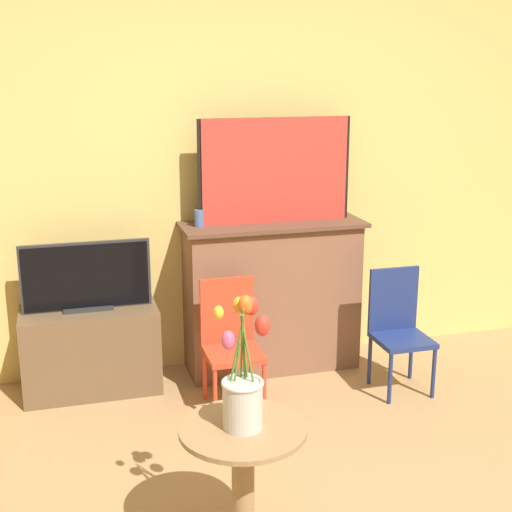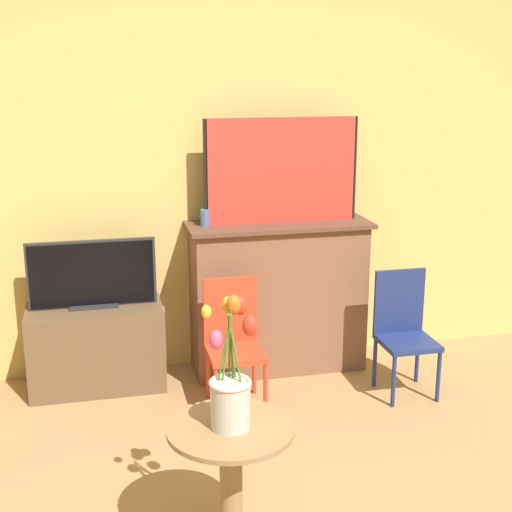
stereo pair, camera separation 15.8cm
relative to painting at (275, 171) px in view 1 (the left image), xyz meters
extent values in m
cube|color=#E0BC66|center=(-0.22, 0.21, 0.08)|extent=(8.00, 0.06, 2.70)
cube|color=brown|center=(-0.02, -0.01, -0.79)|extent=(1.07, 0.37, 0.95)
cube|color=brown|center=(-0.02, -0.02, -0.33)|extent=(1.13, 0.41, 0.02)
cube|color=black|center=(0.00, 0.01, 0.00)|extent=(0.95, 0.02, 0.63)
cube|color=red|center=(0.00, -0.01, 0.00)|extent=(0.91, 0.02, 0.63)
cylinder|color=#4C6699|center=(-0.47, -0.01, -0.27)|extent=(0.06, 0.06, 0.10)
cube|color=brown|center=(-1.15, -0.04, -1.01)|extent=(0.79, 0.39, 0.51)
cube|color=#2D2D2D|center=(-1.15, -0.04, -0.75)|extent=(0.28, 0.12, 0.01)
cube|color=#2D2D2D|center=(-1.15, -0.03, -0.56)|extent=(0.74, 0.02, 0.40)
cube|color=black|center=(-1.15, -0.04, -0.56)|extent=(0.71, 0.02, 0.37)
cylinder|color=red|center=(-0.53, -0.63, -1.11)|extent=(0.02, 0.02, 0.31)
cylinder|color=red|center=(-0.25, -0.63, -1.11)|extent=(0.02, 0.02, 0.31)
cylinder|color=red|center=(-0.53, -0.35, -1.11)|extent=(0.02, 0.02, 0.31)
cylinder|color=red|center=(-0.25, -0.35, -1.11)|extent=(0.02, 0.02, 0.31)
cube|color=red|center=(-0.39, -0.49, -0.94)|extent=(0.31, 0.31, 0.03)
cube|color=red|center=(-0.39, -0.35, -0.74)|extent=(0.31, 0.02, 0.39)
cylinder|color=navy|center=(0.48, -0.69, -1.11)|extent=(0.02, 0.02, 0.31)
cylinder|color=navy|center=(0.75, -0.69, -1.11)|extent=(0.02, 0.02, 0.31)
cylinder|color=navy|center=(0.48, -0.42, -1.11)|extent=(0.02, 0.02, 0.31)
cylinder|color=navy|center=(0.75, -0.42, -1.11)|extent=(0.02, 0.02, 0.31)
cube|color=navy|center=(0.62, -0.56, -0.94)|extent=(0.31, 0.31, 0.03)
cube|color=navy|center=(0.62, -0.41, -0.74)|extent=(0.31, 0.02, 0.39)
cylinder|color=#99754C|center=(-0.66, -1.73, -1.00)|extent=(0.09, 0.09, 0.54)
cylinder|color=#99754C|center=(-0.66, -1.73, -0.71)|extent=(0.49, 0.49, 0.02)
cylinder|color=beige|center=(-0.66, -1.73, -0.61)|extent=(0.15, 0.15, 0.18)
torus|color=beige|center=(-0.66, -1.73, -0.52)|extent=(0.16, 0.16, 0.02)
cylinder|color=#477A2D|center=(-0.66, -1.71, -0.42)|extent=(0.02, 0.09, 0.33)
ellipsoid|color=orange|center=(-0.65, -1.62, -0.26)|extent=(0.05, 0.05, 0.07)
cylinder|color=#477A2D|center=(-0.65, -1.71, -0.41)|extent=(0.02, 0.04, 0.35)
ellipsoid|color=orange|center=(-0.64, -1.68, -0.24)|extent=(0.06, 0.06, 0.08)
cylinder|color=#477A2D|center=(-0.64, -1.74, -0.44)|extent=(0.06, 0.01, 0.28)
ellipsoid|color=red|center=(-0.59, -1.74, -0.30)|extent=(0.06, 0.06, 0.08)
cylinder|color=#477A2D|center=(-0.65, -1.71, -0.42)|extent=(0.05, 0.08, 0.33)
ellipsoid|color=red|center=(-0.60, -1.65, -0.26)|extent=(0.05, 0.05, 0.08)
cylinder|color=#477A2D|center=(-0.68, -1.72, -0.42)|extent=(0.06, 0.05, 0.33)
ellipsoid|color=gold|center=(-0.74, -1.68, -0.26)|extent=(0.04, 0.04, 0.05)
cylinder|color=#477A2D|center=(-0.68, -1.72, -0.47)|extent=(0.03, 0.03, 0.22)
ellipsoid|color=#E0517A|center=(-0.70, -1.70, -0.36)|extent=(0.05, 0.05, 0.08)
camera|label=1|loc=(-1.27, -4.08, 0.62)|focal=50.00mm
camera|label=2|loc=(-1.12, -4.12, 0.62)|focal=50.00mm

